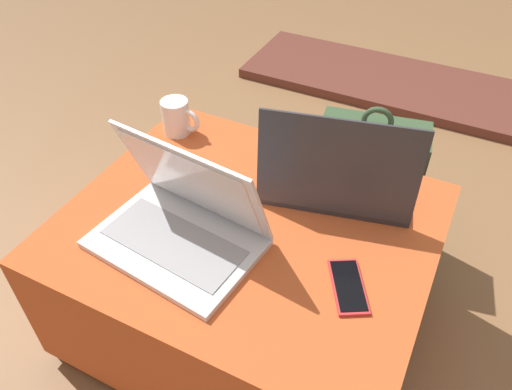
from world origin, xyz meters
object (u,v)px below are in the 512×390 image
(laptop_near, at_px, (181,222))
(cell_phone, at_px, (348,286))
(laptop_far, at_px, (337,177))
(coffee_mug, at_px, (177,117))
(backpack, at_px, (365,187))

(laptop_near, height_order, cell_phone, laptop_near)
(laptop_far, distance_m, coffee_mug, 0.49)
(cell_phone, bearing_deg, coffee_mug, -56.46)
(laptop_far, height_order, backpack, laptop_far)
(coffee_mug, bearing_deg, laptop_near, -55.28)
(cell_phone, bearing_deg, backpack, -108.51)
(laptop_far, relative_size, backpack, 0.80)
(coffee_mug, bearing_deg, cell_phone, -26.86)
(backpack, bearing_deg, coffee_mug, 14.46)
(laptop_near, bearing_deg, cell_phone, 11.69)
(backpack, bearing_deg, cell_phone, 90.76)
(cell_phone, xyz_separation_m, coffee_mug, (-0.62, 0.31, 0.05))
(laptop_near, relative_size, backpack, 0.76)
(laptop_far, height_order, coffee_mug, laptop_far)
(laptop_near, xyz_separation_m, laptop_far, (0.25, 0.30, 0.00))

